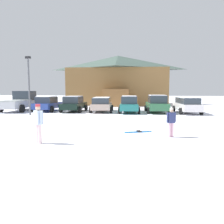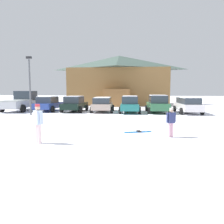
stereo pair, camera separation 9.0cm
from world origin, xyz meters
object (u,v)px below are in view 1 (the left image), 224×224
(ski_lodge, at_px, (118,80))
(parked_white_suv, at_px, (187,104))
(pickup_truck, at_px, (21,102))
(skier_teen_in_navy_coat, at_px, (171,121))
(parked_green_coupe, at_px, (157,104))
(parked_teal_hatchback, at_px, (129,104))
(parked_beige_suv, at_px, (102,104))
(pair_of_skis, at_px, (138,132))
(parked_blue_hatchback, at_px, (47,104))
(parked_black_sedan, at_px, (74,104))
(skier_adult_in_blue_parka, at_px, (38,121))
(lamp_post, at_px, (29,82))

(ski_lodge, distance_m, parked_white_suv, 15.59)
(parked_white_suv, xyz_separation_m, pickup_truck, (-17.54, 0.34, 0.14))
(skier_teen_in_navy_coat, bearing_deg, parked_green_coupe, 89.44)
(parked_teal_hatchback, height_order, skier_teen_in_navy_coat, parked_teal_hatchback)
(parked_beige_suv, bearing_deg, parked_white_suv, -0.92)
(ski_lodge, relative_size, pair_of_skis, 10.40)
(ski_lodge, height_order, pair_of_skis, ski_lodge)
(parked_blue_hatchback, xyz_separation_m, pickup_truck, (-3.16, 0.28, 0.19))
(ski_lodge, bearing_deg, parked_teal_hatchback, -78.97)
(parked_teal_hatchback, bearing_deg, parked_black_sedan, 179.38)
(skier_adult_in_blue_parka, xyz_separation_m, skier_teen_in_navy_coat, (5.71, 2.02, -0.15))
(parked_black_sedan, relative_size, parked_white_suv, 0.83)
(parked_beige_suv, bearing_deg, parked_teal_hatchback, -4.97)
(parked_green_coupe, xyz_separation_m, skier_teen_in_navy_coat, (-0.11, -11.56, -0.08))
(parked_beige_suv, xyz_separation_m, pickup_truck, (-9.07, 0.21, 0.16))
(skier_adult_in_blue_parka, bearing_deg, skier_teen_in_navy_coat, 19.50)
(skier_teen_in_navy_coat, xyz_separation_m, lamp_post, (-11.35, 7.74, 2.15))
(parked_white_suv, height_order, pair_of_skis, parked_white_suv)
(parked_black_sedan, height_order, pickup_truck, pickup_truck)
(ski_lodge, distance_m, parked_green_coupe, 14.20)
(pair_of_skis, bearing_deg, skier_adult_in_blue_parka, -143.69)
(parked_teal_hatchback, height_order, lamp_post, lamp_post)
(parked_blue_hatchback, xyz_separation_m, parked_black_sedan, (2.96, -0.11, 0.01))
(parked_green_coupe, distance_m, skier_teen_in_navy_coat, 11.56)
(skier_adult_in_blue_parka, height_order, pair_of_skis, skier_adult_in_blue_parka)
(parked_teal_hatchback, bearing_deg, pickup_truck, 177.82)
(parked_black_sedan, height_order, pair_of_skis, parked_black_sedan)
(parked_black_sedan, xyz_separation_m, skier_adult_in_blue_parka, (2.73, -13.43, 0.12))
(pair_of_skis, bearing_deg, parked_green_coupe, 80.92)
(lamp_post, bearing_deg, pickup_truck, 128.35)
(ski_lodge, xyz_separation_m, parked_black_sedan, (-3.24, -12.97, -3.06))
(pickup_truck, relative_size, skier_teen_in_navy_coat, 4.33)
(skier_teen_in_navy_coat, bearing_deg, lamp_post, 145.71)
(lamp_post, bearing_deg, pair_of_skis, -34.50)
(skier_adult_in_blue_parka, bearing_deg, parked_black_sedan, 101.48)
(skier_teen_in_navy_coat, bearing_deg, parked_white_suv, 75.41)
(parked_blue_hatchback, xyz_separation_m, lamp_post, (0.05, -3.78, 2.14))
(parked_black_sedan, height_order, parked_teal_hatchback, parked_teal_hatchback)
(parked_black_sedan, bearing_deg, parked_blue_hatchback, 177.89)
(pair_of_skis, bearing_deg, ski_lodge, 98.83)
(parked_black_sedan, distance_m, parked_green_coupe, 8.55)
(pickup_truck, xyz_separation_m, lamp_post, (3.21, -4.06, 1.95))
(parked_black_sedan, xyz_separation_m, parked_white_suv, (11.42, 0.05, 0.04))
(parked_white_suv, height_order, lamp_post, lamp_post)
(parked_beige_suv, height_order, skier_adult_in_blue_parka, skier_adult_in_blue_parka)
(parked_black_sedan, height_order, skier_adult_in_blue_parka, skier_adult_in_blue_parka)
(parked_teal_hatchback, distance_m, parked_green_coupe, 2.78)
(lamp_post, bearing_deg, parked_blue_hatchback, 90.75)
(skier_adult_in_blue_parka, height_order, skier_teen_in_navy_coat, skier_adult_in_blue_parka)
(skier_teen_in_navy_coat, bearing_deg, parked_blue_hatchback, 134.71)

